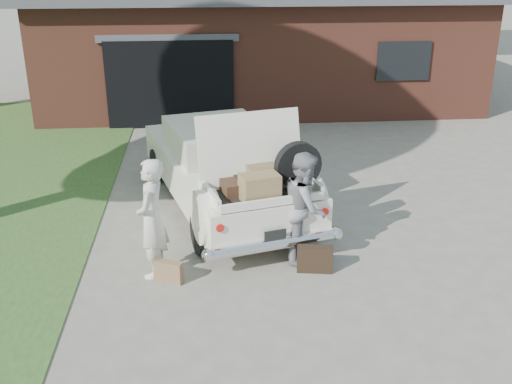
{
  "coord_description": "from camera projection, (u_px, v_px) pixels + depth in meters",
  "views": [
    {
      "loc": [
        -0.71,
        -7.17,
        4.27
      ],
      "look_at": [
        0.0,
        0.6,
        1.1
      ],
      "focal_mm": 42.0,
      "sensor_mm": 36.0,
      "label": 1
    }
  ],
  "objects": [
    {
      "name": "ground",
      "position": [
        260.0,
        282.0,
        8.29
      ],
      "size": [
        90.0,
        90.0,
        0.0
      ],
      "primitive_type": "plane",
      "color": "gray",
      "rests_on": "ground"
    },
    {
      "name": "woman_left",
      "position": [
        152.0,
        219.0,
        8.18
      ],
      "size": [
        0.53,
        0.7,
        1.71
      ],
      "primitive_type": "imported",
      "rotation": [
        0.0,
        0.0,
        -1.79
      ],
      "color": "beige",
      "rests_on": "ground"
    },
    {
      "name": "suitcase_right",
      "position": [
        315.0,
        259.0,
        8.49
      ],
      "size": [
        0.52,
        0.24,
        0.39
      ],
      "primitive_type": "cube",
      "rotation": [
        0.0,
        0.0,
        -0.16
      ],
      "color": "black",
      "rests_on": "ground"
    },
    {
      "name": "suitcase_left",
      "position": [
        169.0,
        271.0,
        8.24
      ],
      "size": [
        0.42,
        0.28,
        0.31
      ],
      "primitive_type": "cube",
      "rotation": [
        0.0,
        0.0,
        -0.42
      ],
      "color": "olive",
      "rests_on": "ground"
    },
    {
      "name": "sedan",
      "position": [
        224.0,
        167.0,
        10.46
      ],
      "size": [
        3.11,
        5.29,
        2.04
      ],
      "rotation": [
        0.0,
        0.0,
        0.26
      ],
      "color": "silver",
      "rests_on": "ground"
    },
    {
      "name": "house",
      "position": [
        256.0,
        41.0,
        18.32
      ],
      "size": [
        12.8,
        7.8,
        3.3
      ],
      "color": "brown",
      "rests_on": "ground"
    },
    {
      "name": "woman_right",
      "position": [
        305.0,
        207.0,
        8.64
      ],
      "size": [
        0.76,
        0.9,
        1.64
      ],
      "primitive_type": "imported",
      "rotation": [
        0.0,
        0.0,
        1.38
      ],
      "color": "gray",
      "rests_on": "ground"
    }
  ]
}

